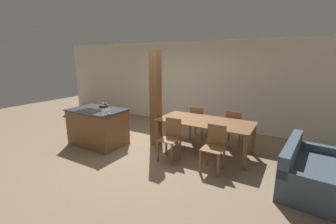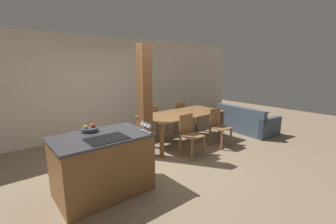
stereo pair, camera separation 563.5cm
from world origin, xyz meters
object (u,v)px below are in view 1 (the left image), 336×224
wine_glass_middle (106,109)px  dining_chair_far_left (198,121)px  wine_glass_near (103,110)px  couch (309,173)px  dining_chair_near_right (214,147)px  timber_post (156,99)px  fruit_bowl (104,105)px  dining_chair_far_right (234,127)px  kitchen_island (98,127)px  dining_chair_near_left (171,138)px  wine_glass_far (109,108)px  dining_table (205,124)px

wine_glass_middle → dining_chair_far_left: wine_glass_middle is taller
wine_glass_near → couch: (4.03, 0.79, -0.79)m
wine_glass_middle → dining_chair_far_left: bearing=53.8°
dining_chair_near_right → timber_post: bearing=161.9°
fruit_bowl → dining_chair_far_right: bearing=24.1°
kitchen_island → dining_chair_far_left: 2.64m
timber_post → dining_chair_near_left: bearing=-36.9°
dining_chair_near_left → dining_chair_far_left: 1.50m
kitchen_island → dining_chair_near_right: 3.03m
kitchen_island → wine_glass_middle: size_ratio=8.72×
dining_chair_near_left → kitchen_island: bearing=-175.2°
wine_glass_near → couch: wine_glass_near is taller
wine_glass_middle → dining_chair_far_left: 2.49m
dining_chair_near_left → dining_chair_near_right: (0.98, 0.00, 0.00)m
wine_glass_middle → dining_chair_near_right: 2.51m
dining_chair_near_left → wine_glass_middle: bearing=-162.3°
kitchen_island → dining_chair_near_left: bearing=4.8°
kitchen_island → wine_glass_near: bearing=-31.3°
couch → dining_chair_far_right: bearing=57.9°
timber_post → wine_glass_middle: bearing=-123.3°
fruit_bowl → wine_glass_far: size_ratio=1.58×
dining_table → dining_chair_near_left: dining_chair_near_left is taller
couch → fruit_bowl: bearing=97.1°
dining_chair_far_right → timber_post: size_ratio=0.38×
wine_glass_near → dining_table: size_ratio=0.07×
dining_chair_far_right → wine_glass_middle: bearing=39.1°
dining_table → dining_chair_far_left: (-0.49, 0.75, -0.19)m
dining_chair_far_left → dining_table: bearing=123.1°
couch → timber_post: bearing=90.2°
dining_chair_far_left → dining_chair_far_right: (0.98, 0.00, 0.00)m
dining_chair_near_left → dining_chair_far_right: (0.98, 1.50, 0.00)m
wine_glass_near → dining_chair_far_left: 2.56m
wine_glass_middle → dining_table: size_ratio=0.07×
fruit_bowl → dining_chair_near_right: size_ratio=0.28×
wine_glass_near → kitchen_island: bearing=148.7°
wine_glass_far → couch: size_ratio=0.09×
wine_glass_far → dining_chair_near_right: (2.41, 0.36, -0.56)m
dining_table → dining_chair_near_right: (0.49, -0.75, -0.19)m
dining_chair_far_right → couch: bearing=142.3°
wine_glass_middle → dining_chair_far_left: size_ratio=0.18×
dining_chair_far_left → couch: dining_chair_far_left is taller
fruit_bowl → couch: size_ratio=0.15×
wine_glass_far → dining_chair_far_left: (1.43, 1.86, -0.56)m
wine_glass_middle → timber_post: (0.67, 1.02, 0.13)m
fruit_bowl → dining_chair_far_left: (2.09, 1.37, -0.48)m
dining_table → dining_chair_far_right: (0.49, 0.75, -0.19)m
fruit_bowl → dining_chair_near_left: fruit_bowl is taller
dining_table → dining_chair_near_left: (-0.49, -0.75, -0.19)m
dining_table → timber_post: 1.35m
dining_chair_far_right → couch: (1.62, -1.25, -0.23)m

